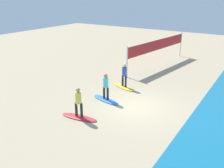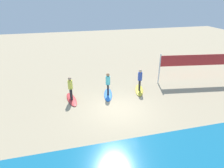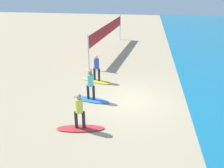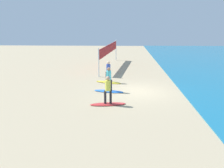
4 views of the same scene
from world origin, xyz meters
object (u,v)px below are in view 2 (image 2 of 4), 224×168
surfer_blue (108,82)px  volleyball_net (213,61)px  surfboard_blue (108,95)px  surfer_yellow (140,78)px  surfboard_yellow (139,90)px  surfer_red (70,87)px  surfboard_red (72,99)px

surfer_blue → volleyball_net: 9.03m
surfer_blue → surfboard_blue: bearing=0.0°
volleyball_net → surfer_blue: bearing=2.9°
surfer_yellow → surfboard_yellow: bearing=0.0°
surfer_blue → surfer_red: bearing=1.8°
volleyball_net → surfboard_blue: bearing=2.9°
surfboard_yellow → volleyball_net: (-6.49, -0.30, 1.74)m
surfboard_yellow → surfer_red: surfer_red is taller
surfer_yellow → surfboard_blue: surfer_yellow is taller
surfer_blue → surfboard_red: bearing=1.8°
surfboard_yellow → surfboard_red: bearing=-68.4°
surfboard_red → surfboard_blue: bearing=83.3°
surfboard_yellow → surfboard_blue: size_ratio=1.00×
surfer_red → volleyball_net: volleyball_net is taller
surfboard_blue → surfer_yellow: bearing=106.0°
surfboard_blue → volleyball_net: size_ratio=0.23×
surfer_blue → volleyball_net: bearing=-177.1°
surfboard_yellow → surfer_red: (5.14, 0.24, 0.99)m
surfboard_yellow → surfboard_blue: bearing=-67.5°
surfer_yellow → surfer_blue: same height
surfboard_yellow → surfboard_red: same height
surfer_yellow → surfboard_red: 5.24m
surfboard_red → surfer_red: 0.99m
volleyball_net → surfer_yellow: bearing=2.6°
surfer_yellow → volleyball_net: size_ratio=0.18×
surfer_red → surfboard_red: bearing=0.0°
surfboard_blue → surfer_red: size_ratio=1.28×
surfboard_red → surfer_red: (0.00, 0.00, 0.99)m
surfer_yellow → surfboard_blue: size_ratio=0.78×
surfer_yellow → surfboard_red: surfer_yellow is taller
surfboard_blue → volleyball_net: bearing=105.3°
surfer_yellow → surfer_red: (5.14, 0.24, 0.00)m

